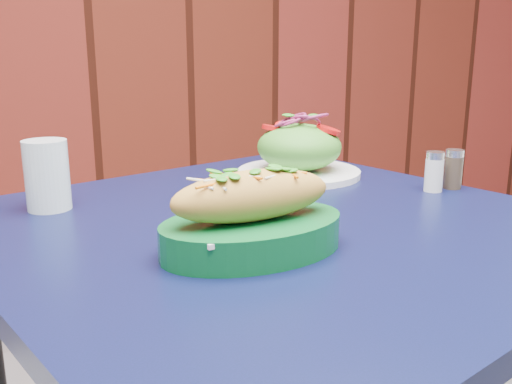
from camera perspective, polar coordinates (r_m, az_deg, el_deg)
name	(u,v)px	position (r m, az deg, el deg)	size (l,w,h in m)	color
cafe_table	(275,276)	(0.86, 1.88, -8.36)	(0.96, 0.96, 0.75)	black
banh_mi_basket	(252,217)	(0.69, -0.36, -2.56)	(0.24, 0.16, 0.11)	#0A5724
salad_plate	(299,151)	(1.10, 4.33, 4.06)	(0.24, 0.24, 0.12)	white
water_glass	(47,175)	(0.93, -20.17, 1.59)	(0.07, 0.07, 0.11)	silver
salt_shaker	(434,172)	(1.03, 17.38, 1.96)	(0.03, 0.03, 0.07)	white
pepper_shaker	(453,169)	(1.06, 19.14, 2.17)	(0.03, 0.03, 0.07)	#3F3326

